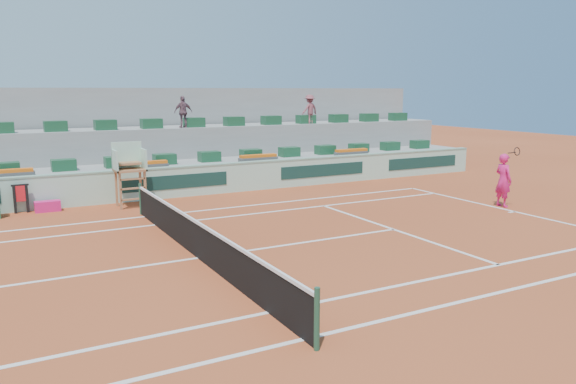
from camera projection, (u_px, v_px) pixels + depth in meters
name	position (u px, v px, depth m)	size (l,w,h in m)	color
ground	(198.00, 258.00, 14.53)	(90.00, 90.00, 0.00)	#953C1C
seating_tier_lower	(113.00, 179.00, 23.69)	(36.00, 4.00, 1.20)	#979794
seating_tier_upper	(105.00, 158.00, 24.95)	(36.00, 2.40, 2.60)	#979794
stadium_back_wall	(97.00, 136.00, 26.18)	(36.00, 0.40, 4.40)	#979794
player_bag	(48.00, 206.00, 20.09)	(0.86, 0.38, 0.38)	#E21D73
spectator_mid	(183.00, 112.00, 25.45)	(0.84, 0.35, 1.44)	#714B57
spectator_right	(310.00, 109.00, 28.60)	(0.95, 0.55, 1.47)	#8A454D
court_lines	(198.00, 258.00, 14.53)	(23.89, 11.09, 0.01)	silver
tennis_net	(197.00, 238.00, 14.44)	(0.10, 11.97, 1.10)	black
advertising_hoarding	(125.00, 186.00, 21.79)	(36.00, 0.34, 1.26)	#ABD7BD
umpire_chair	(129.00, 166.00, 20.75)	(1.10, 0.90, 2.40)	#9A613A
seat_row_lower	(116.00, 162.00, 22.77)	(32.90, 0.60, 0.44)	#18492B
seat_row_upper	(105.00, 125.00, 24.16)	(32.90, 0.60, 0.44)	#18492B
flower_planters	(81.00, 169.00, 21.39)	(26.80, 0.36, 0.28)	#4D4D4D
towel_rack	(21.00, 196.00, 19.79)	(0.57, 0.10, 1.03)	black
tennis_player	(503.00, 180.00, 20.83)	(0.52, 0.94, 2.28)	#E21D73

